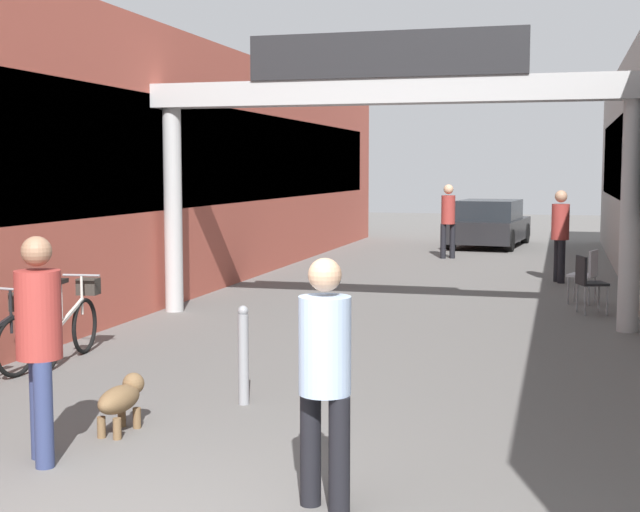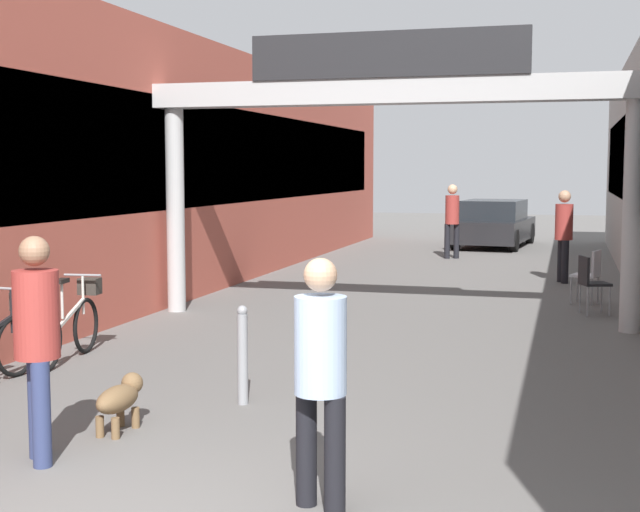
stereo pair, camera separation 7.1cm
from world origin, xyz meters
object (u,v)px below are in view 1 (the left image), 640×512
at_px(pedestrian_with_dog, 39,334).
at_px(cafe_chair_aluminium_farther, 587,271).
at_px(dog_on_leash, 122,399).
at_px(bollard_post_metal, 243,354).
at_px(pedestrian_carrying_crate, 560,229).
at_px(cafe_chair_black_nearer, 587,279).
at_px(pedestrian_elderly_walking, 448,216).
at_px(pedestrian_companion, 325,367).
at_px(bicycle_silver_third, 70,323).
at_px(parked_car_black, 490,224).

height_order(pedestrian_with_dog, cafe_chair_aluminium_farther, pedestrian_with_dog).
xyz_separation_m(dog_on_leash, bollard_post_metal, (0.69, 1.09, 0.20)).
bearing_deg(pedestrian_carrying_crate, pedestrian_with_dog, -107.11).
height_order(bollard_post_metal, cafe_chair_black_nearer, bollard_post_metal).
bearing_deg(pedestrian_with_dog, pedestrian_elderly_walking, 86.32).
relative_size(pedestrian_companion, pedestrian_carrying_crate, 0.92).
relative_size(pedestrian_companion, bollard_post_metal, 1.75).
height_order(pedestrian_with_dog, dog_on_leash, pedestrian_with_dog).
xyz_separation_m(pedestrian_carrying_crate, bollard_post_metal, (-2.84, -10.14, -0.56)).
distance_m(pedestrian_with_dog, dog_on_leash, 1.15).
distance_m(dog_on_leash, bicycle_silver_third, 3.06).
bearing_deg(cafe_chair_black_nearer, parked_car_black, 101.52).
xyz_separation_m(pedestrian_companion, cafe_chair_aluminium_farther, (1.88, 9.69, -0.40)).
relative_size(dog_on_leash, parked_car_black, 0.15).
relative_size(pedestrian_companion, pedestrian_elderly_walking, 0.90).
height_order(pedestrian_elderly_walking, bollard_post_metal, pedestrian_elderly_walking).
relative_size(pedestrian_elderly_walking, cafe_chair_black_nearer, 2.06).
bearing_deg(pedestrian_with_dog, dog_on_leash, 77.42).
distance_m(pedestrian_carrying_crate, bicycle_silver_third, 10.40).
bearing_deg(pedestrian_with_dog, cafe_chair_aluminium_farther, 65.96).
relative_size(pedestrian_carrying_crate, dog_on_leash, 2.87).
bearing_deg(bicycle_silver_third, cafe_chair_black_nearer, 40.61).
bearing_deg(cafe_chair_aluminium_farther, pedestrian_companion, -100.96).
height_order(dog_on_leash, bicycle_silver_third, bicycle_silver_third).
relative_size(pedestrian_companion, cafe_chair_aluminium_farther, 1.86).
relative_size(pedestrian_with_dog, pedestrian_companion, 1.04).
distance_m(pedestrian_carrying_crate, bollard_post_metal, 10.54).
bearing_deg(bollard_post_metal, bicycle_silver_third, 153.49).
bearing_deg(cafe_chair_black_nearer, pedestrian_carrying_crate, 96.32).
bearing_deg(dog_on_leash, pedestrian_companion, -30.22).
bearing_deg(cafe_chair_black_nearer, bollard_post_metal, -117.30).
bearing_deg(bicycle_silver_third, bollard_post_metal, -26.51).
height_order(pedestrian_carrying_crate, dog_on_leash, pedestrian_carrying_crate).
distance_m(pedestrian_elderly_walking, dog_on_leash, 15.40).
height_order(cafe_chair_black_nearer, parked_car_black, parked_car_black).
bearing_deg(pedestrian_carrying_crate, bicycle_silver_third, -121.60).
bearing_deg(pedestrian_with_dog, bollard_post_metal, 65.78).
relative_size(bicycle_silver_third, bollard_post_metal, 1.79).
distance_m(dog_on_leash, bollard_post_metal, 1.31).
xyz_separation_m(pedestrian_companion, cafe_chair_black_nearer, (1.86, 8.63, -0.40)).
height_order(bicycle_silver_third, cafe_chair_black_nearer, bicycle_silver_third).
relative_size(pedestrian_with_dog, dog_on_leash, 2.75).
height_order(pedestrian_companion, pedestrian_carrying_crate, pedestrian_carrying_crate).
bearing_deg(pedestrian_carrying_crate, dog_on_leash, -107.47).
bearing_deg(pedestrian_companion, cafe_chair_aluminium_farther, 79.04).
bearing_deg(cafe_chair_black_nearer, dog_on_leash, -118.08).
distance_m(pedestrian_companion, bollard_post_metal, 2.75).
relative_size(pedestrian_elderly_walking, dog_on_leash, 2.92).
distance_m(cafe_chair_black_nearer, cafe_chair_aluminium_farther, 1.05).
distance_m(pedestrian_with_dog, bollard_post_metal, 2.23).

